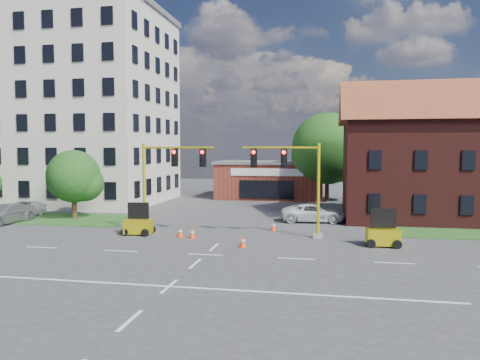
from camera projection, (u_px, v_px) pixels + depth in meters
The scene contains 19 objects.
ground at pixel (205, 255), 25.81m from camera, with size 120.00×120.00×0.00m, color #3A3A3C.
grass_verge_nw at pixel (6, 217), 39.32m from camera, with size 22.00×6.00×0.08m, color #265A22.
lane_markings at pixel (190, 268), 22.87m from camera, with size 60.00×36.00×0.01m, color white, non-canonical shape.
office_block at pixel (78, 106), 50.26m from camera, with size 18.40×15.40×20.60m.
brick_shop at pixel (271, 179), 55.04m from camera, with size 12.40×8.40×4.30m.
townhouse_row at pixel (472, 147), 37.73m from camera, with size 21.00×11.00×11.50m.
tree_large at pixel (331, 151), 50.68m from camera, with size 8.19×7.80×9.69m.
tree_nw_front at pixel (76, 178), 38.49m from camera, with size 4.55×4.33×5.71m.
signal_mast_west at pixel (166, 176), 32.22m from camera, with size 5.30×0.60×6.20m.
signal_mast_east at pixel (293, 178), 30.60m from camera, with size 5.30×0.60×6.20m.
trailer_west at pixel (139, 225), 31.75m from camera, with size 2.00×1.49×2.09m.
trailer_east at pixel (383, 235), 27.99m from camera, with size 1.99×1.41×2.17m.
cone_a at pixel (192, 233), 30.34m from camera, with size 0.40×0.40×0.70m.
cone_b at pixel (180, 232), 30.71m from camera, with size 0.40×0.40×0.70m.
cone_c at pixel (243, 242), 27.66m from camera, with size 0.40×0.40×0.70m.
cone_d at pixel (273, 226), 33.02m from camera, with size 0.40×0.40×0.70m.
pickup_white at pixel (314, 213), 37.13m from camera, with size 2.35×5.09×1.42m, color white.
sedan_silver_front at pixel (24, 210), 39.07m from camera, with size 1.43×4.09×1.35m, color #999CA0.
sedan_silver_rear at pixel (6, 214), 36.35m from camera, with size 2.10×5.17×1.50m, color #999CA0.
Camera 1 is at (6.62, -24.65, 5.93)m, focal length 35.00 mm.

